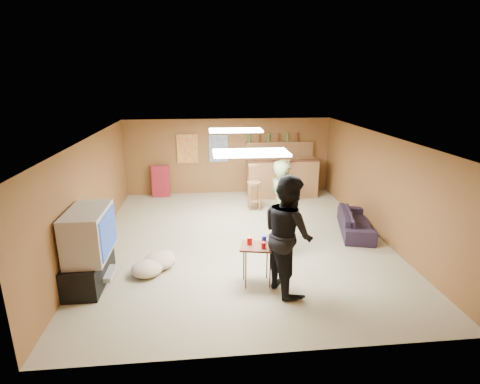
{
  "coord_description": "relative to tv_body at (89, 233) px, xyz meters",
  "views": [
    {
      "loc": [
        -0.77,
        -7.35,
        3.31
      ],
      "look_at": [
        0.0,
        0.2,
        1.0
      ],
      "focal_mm": 28.0,
      "sensor_mm": 36.0,
      "label": 1
    }
  ],
  "objects": [
    {
      "name": "wall_right",
      "position": [
        5.65,
        1.5,
        0.2
      ],
      "size": [
        0.02,
        7.0,
        2.2
      ],
      "primitive_type": "cube",
      "color": "brown",
      "rests_on": "ground"
    },
    {
      "name": "wall_left",
      "position": [
        -0.35,
        1.5,
        0.2
      ],
      "size": [
        0.02,
        7.0,
        2.2
      ],
      "primitive_type": "cube",
      "color": "brown",
      "rests_on": "ground"
    },
    {
      "name": "bar_counter",
      "position": [
        4.15,
        4.45,
        -0.35
      ],
      "size": [
        2.0,
        0.6,
        1.1
      ],
      "primitive_type": "cube",
      "color": "brown",
      "rests_on": "ground"
    },
    {
      "name": "tv_stand",
      "position": [
        -0.07,
        0.0,
        -0.65
      ],
      "size": [
        0.55,
        1.3,
        0.5
      ],
      "primitive_type": "cube",
      "color": "black",
      "rests_on": "ground"
    },
    {
      "name": "tv_body",
      "position": [
        0.0,
        0.0,
        0.0
      ],
      "size": [
        0.6,
        1.1,
        0.8
      ],
      "primitive_type": "cube",
      "color": "#B2B2B7",
      "rests_on": "tv_stand"
    },
    {
      "name": "wall_back",
      "position": [
        2.65,
        5.0,
        0.2
      ],
      "size": [
        6.0,
        0.02,
        2.2
      ],
      "primitive_type": "cube",
      "color": "brown",
      "rests_on": "ground"
    },
    {
      "name": "person_black",
      "position": [
        3.18,
        -0.51,
        0.06
      ],
      "size": [
        0.96,
        1.1,
        1.92
      ],
      "primitive_type": "imported",
      "rotation": [
        0.0,
        0.0,
        1.85
      ],
      "color": "black",
      "rests_on": "ground"
    },
    {
      "name": "cup_red_near",
      "position": [
        2.61,
        -0.25,
        -0.15
      ],
      "size": [
        0.09,
        0.09,
        0.12
      ],
      "primitive_type": "cylinder",
      "rotation": [
        0.0,
        0.0,
        0.01
      ],
      "color": "#BB0C0C",
      "rests_on": "tray_table"
    },
    {
      "name": "ceiling",
      "position": [
        2.65,
        1.5,
        1.3
      ],
      "size": [
        6.0,
        7.0,
        0.02
      ],
      "primitive_type": "cube",
      "color": "silver",
      "rests_on": "ground"
    },
    {
      "name": "cup_red_far",
      "position": [
        2.81,
        -0.42,
        -0.16
      ],
      "size": [
        0.1,
        0.1,
        0.11
      ],
      "primitive_type": "cylinder",
      "rotation": [
        0.0,
        0.0,
        -0.38
      ],
      "color": "#BB0C0C",
      "rests_on": "tray_table"
    },
    {
      "name": "ceiling_panel_back",
      "position": [
        2.65,
        2.7,
        1.27
      ],
      "size": [
        1.2,
        0.6,
        0.04
      ],
      "primitive_type": "cube",
      "color": "white",
      "rests_on": "ceiling"
    },
    {
      "name": "dvd_box",
      "position": [
        0.15,
        0.0,
        -0.75
      ],
      "size": [
        0.35,
        0.5,
        0.08
      ],
      "primitive_type": "cube",
      "color": "#B2B2B7",
      "rests_on": "tv_stand"
    },
    {
      "name": "folding_chair_stack",
      "position": [
        0.65,
        4.8,
        -0.45
      ],
      "size": [
        0.5,
        0.26,
        0.91
      ],
      "primitive_type": "cube",
      "rotation": [
        -0.14,
        0.0,
        0.0
      ],
      "color": "maroon",
      "rests_on": "ground"
    },
    {
      "name": "cushion_far",
      "position": [
        0.85,
        0.15,
        -0.78
      ],
      "size": [
        0.72,
        0.72,
        0.25
      ],
      "primitive_type": "ellipsoid",
      "rotation": [
        0.0,
        0.0,
        0.42
      ],
      "color": "tan",
      "rests_on": "ground"
    },
    {
      "name": "wall_front",
      "position": [
        2.65,
        -2.0,
        0.2
      ],
      "size": [
        6.0,
        0.02,
        2.2
      ],
      "primitive_type": "cube",
      "color": "brown",
      "rests_on": "ground"
    },
    {
      "name": "poster_right",
      "position": [
        2.35,
        4.96,
        0.45
      ],
      "size": [
        0.55,
        0.03,
        0.8
      ],
      "primitive_type": "cube",
      "color": "#334C99",
      "rests_on": "wall_back"
    },
    {
      "name": "bar_stool_left",
      "position": [
        3.19,
        3.38,
        -0.31
      ],
      "size": [
        0.43,
        0.43,
        1.19
      ],
      "primitive_type": null,
      "rotation": [
        0.0,
        0.0,
        -0.16
      ],
      "color": "brown",
      "rests_on": "ground"
    },
    {
      "name": "bar_lip",
      "position": [
        4.15,
        4.2,
        0.2
      ],
      "size": [
        2.1,
        0.12,
        0.05
      ],
      "primitive_type": "cube",
      "color": "#432015",
      "rests_on": "bar_counter"
    },
    {
      "name": "cushion_mid",
      "position": [
        1.11,
        0.68,
        -0.81
      ],
      "size": [
        0.47,
        0.47,
        0.18
      ],
      "primitive_type": "ellipsoid",
      "rotation": [
        0.0,
        0.0,
        0.23
      ],
      "color": "tan",
      "rests_on": "ground"
    },
    {
      "name": "tray_table",
      "position": [
        2.72,
        -0.31,
        -0.55
      ],
      "size": [
        0.61,
        0.52,
        0.69
      ],
      "primitive_type": "cube",
      "rotation": [
        0.0,
        0.0,
        -0.2
      ],
      "color": "#432015",
      "rests_on": "ground"
    },
    {
      "name": "bottle_row",
      "position": [
        3.95,
        4.88,
        0.75
      ],
      "size": [
        1.48,
        0.08,
        0.26
      ],
      "primitive_type": null,
      "color": "#3F7233",
      "rests_on": "bar_shelf"
    },
    {
      "name": "person_olive",
      "position": [
        3.35,
        0.74,
        0.04
      ],
      "size": [
        0.67,
        0.8,
        1.89
      ],
      "primitive_type": "imported",
      "rotation": [
        0.0,
        0.0,
        1.94
      ],
      "color": "#5C643A",
      "rests_on": "ground"
    },
    {
      "name": "cushion_near_tv",
      "position": [
        1.05,
        0.42,
        -0.77
      ],
      "size": [
        0.75,
        0.75,
        0.26
      ],
      "primitive_type": "ellipsoid",
      "rotation": [
        0.0,
        0.0,
        -0.34
      ],
      "color": "tan",
      "rests_on": "ground"
    },
    {
      "name": "sofa",
      "position": [
        5.24,
        1.63,
        -0.66
      ],
      "size": [
        1.03,
        1.75,
        0.48
      ],
      "primitive_type": "imported",
      "rotation": [
        0.0,
        0.0,
        1.32
      ],
      "color": "black",
      "rests_on": "ground"
    },
    {
      "name": "bar_backing",
      "position": [
        4.15,
        4.92,
        0.3
      ],
      "size": [
        2.0,
        0.14,
        0.6
      ],
      "primitive_type": "cube",
      "color": "brown",
      "rests_on": "bar_counter"
    },
    {
      "name": "tv_screen",
      "position": [
        0.31,
        0.0,
        0.0
      ],
      "size": [
        0.02,
        0.95,
        0.65
      ],
      "primitive_type": "cube",
      "color": "navy",
      "rests_on": "tv_body"
    },
    {
      "name": "ceiling_panel_front",
      "position": [
        2.65,
        0.0,
        1.27
      ],
      "size": [
        1.2,
        0.6,
        0.04
      ],
      "primitive_type": "cube",
      "color": "white",
      "rests_on": "ceiling"
    },
    {
      "name": "cup_blue",
      "position": [
        2.86,
        -0.19,
        -0.15
      ],
      "size": [
        0.08,
        0.08,
        0.11
      ],
      "primitive_type": "cylinder",
      "rotation": [
        0.0,
        0.0,
        0.05
      ],
      "color": "#171CA1",
      "rests_on": "tray_table"
    },
    {
      "name": "bar_stool_right",
      "position": [
        4.13,
        3.87,
        -0.33
      ],
      "size": [
        0.42,
        0.42,
        1.13
      ],
      "primitive_type": null,
      "rotation": [
        0.0,
        0.0,
        -0.17
      ],
      "color": "brown",
      "rests_on": "ground"
    },
    {
      "name": "bar_shelf",
      "position": [
        4.15,
        4.9,
        0.6
      ],
      "size": [
        2.0,
        0.18,
        0.05
      ],
      "primitive_type": "cube",
      "color": "brown",
      "rests_on": "bar_backing"
    },
    {
      "name": "poster_left",
      "position": [
        1.45,
        4.96,
        0.45
      ],
      "size": [
        0.6,
        0.03,
        0.85
      ],
      "primitive_type": "cube",
      "color": "#BF3F26",
      "rests_on": "wall_back"
    },
    {
      "name": "ground",
      "position": [
        2.65,
        1.5,
        -0.9
      ],
      "size": [
        7.0,
        7.0,
        0.0
      ],
      "primitive_type": "plane",
      "color": "tan",
      "rests_on": "ground"
    }
  ]
}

